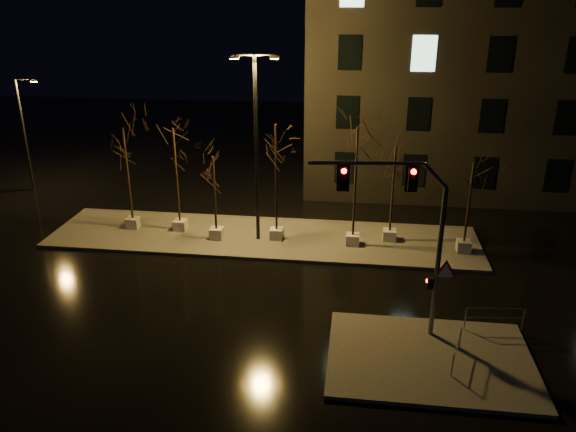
# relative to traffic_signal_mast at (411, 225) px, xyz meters

# --- Properties ---
(ground) EXTENTS (90.00, 90.00, 0.00)m
(ground) POSITION_rel_traffic_signal_mast_xyz_m (-6.60, 2.13, -4.46)
(ground) COLOR black
(ground) RESTS_ON ground
(median) EXTENTS (22.00, 5.00, 0.15)m
(median) POSITION_rel_traffic_signal_mast_xyz_m (-6.60, 8.13, -4.38)
(median) COLOR #4E4A45
(median) RESTS_ON ground
(sidewalk_corner) EXTENTS (7.00, 5.00, 0.15)m
(sidewalk_corner) POSITION_rel_traffic_signal_mast_xyz_m (0.90, -1.37, -4.38)
(sidewalk_corner) COLOR #4E4A45
(sidewalk_corner) RESTS_ON ground
(building) EXTENTS (25.00, 12.00, 15.00)m
(building) POSITION_rel_traffic_signal_mast_xyz_m (7.40, 20.13, 3.04)
(building) COLOR black
(building) RESTS_ON ground
(tree_0) EXTENTS (1.80, 1.80, 5.55)m
(tree_0) POSITION_rel_traffic_signal_mast_xyz_m (-13.67, 8.38, -0.10)
(tree_0) COLOR beige
(tree_0) RESTS_ON median
(tree_1) EXTENTS (1.80, 1.80, 5.62)m
(tree_1) POSITION_rel_traffic_signal_mast_xyz_m (-11.07, 8.38, -0.05)
(tree_1) COLOR beige
(tree_1) RESTS_ON median
(tree_2) EXTENTS (1.80, 1.80, 4.44)m
(tree_2) POSITION_rel_traffic_signal_mast_xyz_m (-8.89, 7.57, -0.94)
(tree_2) COLOR beige
(tree_2) RESTS_ON median
(tree_3) EXTENTS (1.80, 1.80, 6.09)m
(tree_3) POSITION_rel_traffic_signal_mast_xyz_m (-5.83, 7.89, 0.31)
(tree_3) COLOR beige
(tree_3) RESTS_ON median
(tree_4) EXTENTS (1.80, 1.80, 6.12)m
(tree_4) POSITION_rel_traffic_signal_mast_xyz_m (-1.97, 7.67, 0.33)
(tree_4) COLOR beige
(tree_4) RESTS_ON median
(tree_5) EXTENTS (1.80, 1.80, 5.05)m
(tree_5) POSITION_rel_traffic_signal_mast_xyz_m (-0.12, 8.46, -0.47)
(tree_5) COLOR beige
(tree_5) RESTS_ON median
(tree_6) EXTENTS (1.80, 1.80, 4.64)m
(tree_6) POSITION_rel_traffic_signal_mast_xyz_m (3.40, 7.57, -0.79)
(tree_6) COLOR beige
(tree_6) RESTS_ON median
(traffic_signal_mast) EXTENTS (5.36, 0.57, 6.56)m
(traffic_signal_mast) POSITION_rel_traffic_signal_mast_xyz_m (0.00, 0.00, 0.00)
(traffic_signal_mast) COLOR #585A60
(traffic_signal_mast) RESTS_ON sidewalk_corner
(streetlight_main) EXTENTS (2.29, 0.60, 9.14)m
(streetlight_main) POSITION_rel_traffic_signal_mast_xyz_m (-6.77, 7.77, 0.97)
(streetlight_main) COLOR black
(streetlight_main) RESTS_ON median
(streetlight_far) EXTENTS (1.36, 0.58, 7.06)m
(streetlight_far) POSITION_rel_traffic_signal_mast_xyz_m (-22.53, 13.95, -0.57)
(streetlight_far) COLOR black
(streetlight_far) RESTS_ON ground
(guard_rail_a) EXTENTS (2.16, 0.25, 0.94)m
(guard_rail_a) POSITION_rel_traffic_signal_mast_xyz_m (3.40, 0.63, -3.70)
(guard_rail_a) COLOR #585A60
(guard_rail_a) RESTS_ON sidewalk_corner
(guard_rail_b) EXTENTS (0.56, 1.73, 0.85)m
(guard_rail_b) POSITION_rel_traffic_signal_mast_xyz_m (1.73, -1.51, -3.76)
(guard_rail_b) COLOR #585A60
(guard_rail_b) RESTS_ON sidewalk_corner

